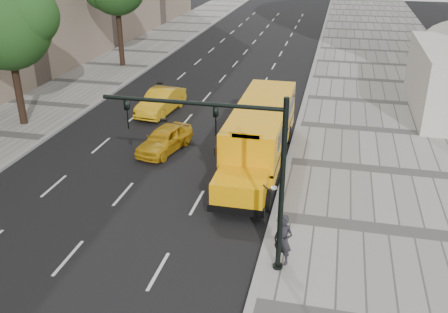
% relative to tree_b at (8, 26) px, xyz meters
% --- Properties ---
extents(ground, '(140.00, 140.00, 0.00)m').
position_rel_tree_b_xyz_m(ground, '(10.41, -1.84, -6.05)').
color(ground, black).
rests_on(ground, ground).
extents(sidewalk_museum, '(12.00, 140.00, 0.15)m').
position_rel_tree_b_xyz_m(sidewalk_museum, '(22.41, -1.84, -5.98)').
color(sidewalk_museum, gray).
rests_on(sidewalk_museum, ground).
extents(curb_museum, '(0.30, 140.00, 0.15)m').
position_rel_tree_b_xyz_m(curb_museum, '(16.41, -1.84, -5.98)').
color(curb_museum, gray).
rests_on(curb_museum, ground).
extents(curb_far, '(0.30, 140.00, 0.15)m').
position_rel_tree_b_xyz_m(curb_far, '(2.41, -1.84, -5.98)').
color(curb_far, gray).
rests_on(curb_far, ground).
extents(tree_b, '(5.59, 4.97, 8.50)m').
position_rel_tree_b_xyz_m(tree_b, '(0.00, 0.00, 0.00)').
color(tree_b, black).
rests_on(tree_b, ground).
extents(school_bus, '(2.96, 11.56, 3.19)m').
position_rel_tree_b_xyz_m(school_bus, '(14.91, -1.92, -4.29)').
color(school_bus, '#FAA507').
rests_on(school_bus, ground).
extents(taxi_near, '(2.48, 4.28, 1.37)m').
position_rel_tree_b_xyz_m(taxi_near, '(9.66, -1.73, -5.37)').
color(taxi_near, gold).
rests_on(taxi_near, ground).
extents(taxi_far, '(2.14, 4.86, 1.55)m').
position_rel_tree_b_xyz_m(taxi_far, '(7.37, 4.13, -5.28)').
color(taxi_far, gold).
rests_on(taxi_far, ground).
extents(pedestrian, '(0.81, 0.67, 1.90)m').
position_rel_tree_b_xyz_m(pedestrian, '(17.12, -10.54, -4.95)').
color(pedestrian, black).
rests_on(pedestrian, sidewalk_museum).
extents(traffic_signal, '(6.18, 0.36, 6.40)m').
position_rel_tree_b_xyz_m(traffic_signal, '(15.60, -10.88, -1.96)').
color(traffic_signal, black).
rests_on(traffic_signal, ground).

